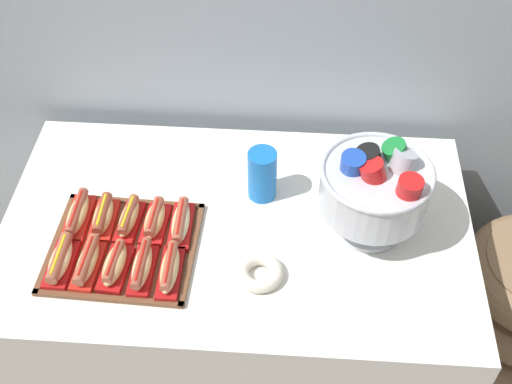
% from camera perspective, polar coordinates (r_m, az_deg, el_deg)
% --- Properties ---
extents(ground_plane, '(10.00, 10.00, 0.00)m').
position_cam_1_polar(ground_plane, '(2.58, -1.31, -14.35)').
color(ground_plane, '#7A6B5B').
extents(buffet_table, '(1.37, 0.83, 0.80)m').
position_cam_1_polar(buffet_table, '(2.22, -1.49, -9.14)').
color(buffet_table, white).
rests_on(buffet_table, ground_plane).
extents(serving_tray, '(0.42, 0.37, 0.01)m').
position_cam_1_polar(serving_tray, '(1.90, -11.33, -4.74)').
color(serving_tray, brown).
rests_on(serving_tray, buffet_table).
extents(hot_dog_0, '(0.07, 0.17, 0.06)m').
position_cam_1_polar(hot_dog_0, '(1.87, -16.49, -5.69)').
color(hot_dog_0, '#B21414').
rests_on(hot_dog_0, serving_tray).
extents(hot_dog_1, '(0.07, 0.17, 0.06)m').
position_cam_1_polar(hot_dog_1, '(1.85, -14.32, -5.91)').
color(hot_dog_1, red).
rests_on(hot_dog_1, serving_tray).
extents(hot_dog_2, '(0.08, 0.16, 0.06)m').
position_cam_1_polar(hot_dog_2, '(1.83, -12.07, -6.17)').
color(hot_dog_2, '#B21414').
rests_on(hot_dog_2, serving_tray).
extents(hot_dog_3, '(0.06, 0.17, 0.06)m').
position_cam_1_polar(hot_dog_3, '(1.81, -9.78, -6.37)').
color(hot_dog_3, '#B21414').
rests_on(hot_dog_3, serving_tray).
extents(hot_dog_4, '(0.06, 0.17, 0.06)m').
position_cam_1_polar(hot_dog_4, '(1.79, -7.43, -6.63)').
color(hot_dog_4, '#B21414').
rests_on(hot_dog_4, serving_tray).
extents(hot_dog_5, '(0.07, 0.17, 0.06)m').
position_cam_1_polar(hot_dog_5, '(1.97, -15.10, -1.92)').
color(hot_dog_5, red).
rests_on(hot_dog_5, serving_tray).
extents(hot_dog_6, '(0.07, 0.16, 0.06)m').
position_cam_1_polar(hot_dog_6, '(1.94, -13.02, -2.08)').
color(hot_dog_6, red).
rests_on(hot_dog_6, serving_tray).
extents(hot_dog_7, '(0.07, 0.16, 0.06)m').
position_cam_1_polar(hot_dog_7, '(1.92, -10.89, -2.25)').
color(hot_dog_7, '#B21414').
rests_on(hot_dog_7, serving_tray).
extents(hot_dog_8, '(0.07, 0.15, 0.06)m').
position_cam_1_polar(hot_dog_8, '(1.90, -8.71, -2.44)').
color(hot_dog_8, red).
rests_on(hot_dog_8, serving_tray).
extents(hot_dog_9, '(0.06, 0.17, 0.06)m').
position_cam_1_polar(hot_dog_9, '(1.89, -6.49, -2.67)').
color(hot_dog_9, red).
rests_on(hot_dog_9, serving_tray).
extents(punch_bowl, '(0.31, 0.31, 0.28)m').
position_cam_1_polar(punch_bowl, '(1.82, 10.27, 0.46)').
color(punch_bowl, silver).
rests_on(punch_bowl, buffet_table).
extents(cup_stack, '(0.09, 0.09, 0.17)m').
position_cam_1_polar(cup_stack, '(1.94, 0.53, 1.51)').
color(cup_stack, blue).
rests_on(cup_stack, buffet_table).
extents(donut, '(0.13, 0.13, 0.04)m').
position_cam_1_polar(donut, '(1.79, 0.30, -6.96)').
color(donut, silver).
rests_on(donut, buffet_table).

